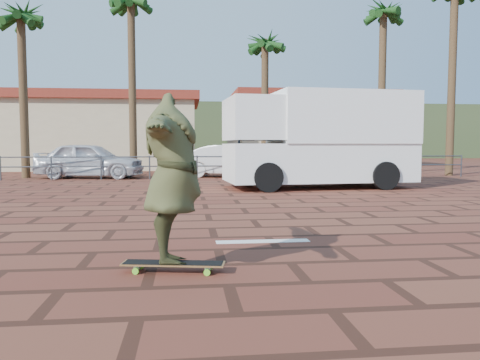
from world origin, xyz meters
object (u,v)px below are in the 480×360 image
longboard (173,264)px  skateboarder (172,179)px  campervan (320,138)px  car_white (230,161)px  car_silver (90,160)px

longboard → skateboarder: skateboarder is taller
campervan → car_white: size_ratio=1.45×
longboard → car_white: size_ratio=0.27×
longboard → skateboarder: 0.97m
skateboarder → car_silver: (-4.06, 15.76, -0.28)m
longboard → car_white: car_white is taller
skateboarder → car_silver: skateboarder is taller
longboard → skateboarder: bearing=-79.7°
skateboarder → campervan: size_ratio=0.37×
longboard → car_white: 16.02m
car_white → car_silver: bearing=106.4°
car_silver → campervan: bearing=-113.9°
longboard → car_white: bearing=92.7°
car_white → longboard: bearing=-172.2°
campervan → car_silver: bearing=142.7°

